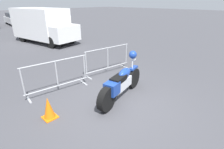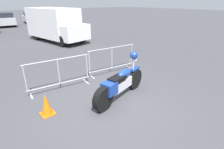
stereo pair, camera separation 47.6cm
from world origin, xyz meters
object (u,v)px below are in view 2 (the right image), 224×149
object	(u,v)px
motorcycle	(121,83)
delivery_van	(55,24)
parked_car_white	(32,18)
pedestrian	(48,18)
parked_car_silver	(5,19)
crowd_barrier_near	(59,74)
crowd_barrier_far	(112,60)
traffic_cone	(46,105)

from	to	relation	value
motorcycle	delivery_van	world-z (taller)	delivery_van
delivery_van	motorcycle	bearing A→B (deg)	-22.02
parked_car_white	pedestrian	world-z (taller)	pedestrian
pedestrian	delivery_van	bearing A→B (deg)	-157.40
motorcycle	parked_car_silver	distance (m)	20.94
crowd_barrier_near	crowd_barrier_far	distance (m)	2.31
motorcycle	parked_car_white	bearing A→B (deg)	66.35
crowd_barrier_near	motorcycle	bearing A→B (deg)	-56.67
crowd_barrier_far	traffic_cone	distance (m)	3.43
parked_car_silver	crowd_barrier_far	bearing A→B (deg)	-173.28
crowd_barrier_near	traffic_cone	world-z (taller)	crowd_barrier_near
crowd_barrier_near	traffic_cone	bearing A→B (deg)	-129.02
delivery_van	parked_car_silver	xyz separation A→B (m)	(-1.03, 11.76, -0.48)
crowd_barrier_near	traffic_cone	distance (m)	1.47
motorcycle	parked_car_white	size ratio (longest dim) A/B	0.54
crowd_barrier_far	parked_car_silver	world-z (taller)	parked_car_silver
pedestrian	parked_car_white	bearing A→B (deg)	54.98
motorcycle	crowd_barrier_far	bearing A→B (deg)	44.22
crowd_barrier_near	crowd_barrier_far	bearing A→B (deg)	0.00
parked_car_silver	parked_car_white	world-z (taller)	parked_car_silver
delivery_van	parked_car_silver	bearing A→B (deg)	175.78
motorcycle	pedestrian	xyz separation A→B (m)	(5.00, 17.77, 0.41)
delivery_van	pedestrian	xyz separation A→B (m)	(2.91, 8.61, -0.32)
motorcycle	traffic_cone	size ratio (longest dim) A/B	3.95
motorcycle	crowd_barrier_near	distance (m)	2.11
crowd_barrier_near	delivery_van	distance (m)	8.11
pedestrian	traffic_cone	distance (m)	18.55
crowd_barrier_far	parked_car_silver	size ratio (longest dim) A/B	0.46
crowd_barrier_near	parked_car_silver	distance (m)	19.28
crowd_barrier_near	delivery_van	bearing A→B (deg)	66.37
delivery_van	pedestrian	size ratio (longest dim) A/B	3.11
motorcycle	traffic_cone	xyz separation A→B (m)	(-2.07, 0.63, -0.22)
crowd_barrier_far	delivery_van	size ratio (longest dim) A/B	0.40
crowd_barrier_far	traffic_cone	bearing A→B (deg)	-160.78
crowd_barrier_far	traffic_cone	xyz separation A→B (m)	(-3.23, -1.12, -0.26)
motorcycle	parked_car_white	xyz separation A→B (m)	(4.18, 21.10, 0.21)
traffic_cone	pedestrian	bearing A→B (deg)	67.60
crowd_barrier_near	parked_car_silver	bearing A→B (deg)	83.42
crowd_barrier_far	pedestrian	world-z (taller)	pedestrian
parked_car_silver	pedestrian	xyz separation A→B (m)	(3.94, -3.14, 0.15)
parked_car_white	crowd_barrier_near	bearing A→B (deg)	170.97
crowd_barrier_far	pedestrian	xyz separation A→B (m)	(3.84, 16.01, 0.37)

